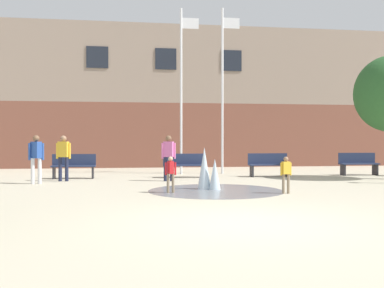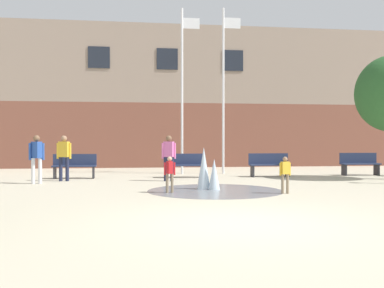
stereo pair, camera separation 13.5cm
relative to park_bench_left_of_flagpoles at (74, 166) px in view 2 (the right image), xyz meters
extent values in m
plane|color=#BCB299|center=(3.95, -9.62, -0.48)|extent=(100.00, 100.00, 0.00)
cube|color=brown|center=(3.95, 9.26, 1.22)|extent=(36.00, 6.00, 3.39)
cube|color=gray|center=(3.95, 9.26, 4.98)|extent=(36.00, 6.00, 4.14)
cube|color=#1E232D|center=(0.45, 6.24, 5.19)|extent=(1.10, 0.06, 1.10)
cube|color=#1E232D|center=(3.95, 6.24, 5.19)|extent=(1.10, 0.06, 1.10)
cube|color=#1E232D|center=(7.45, 6.24, 5.19)|extent=(1.10, 0.06, 1.10)
cylinder|color=gray|center=(4.45, -4.71, -0.48)|extent=(3.83, 3.83, 0.01)
cone|color=silver|center=(4.20, -4.26, 0.13)|extent=(0.40, 0.40, 1.23)
cone|color=silver|center=(4.47, -4.46, -0.03)|extent=(0.34, 0.34, 0.89)
cube|color=#28282D|center=(-0.70, -0.06, -0.26)|extent=(0.06, 0.40, 0.44)
cube|color=#28282D|center=(0.70, -0.06, -0.26)|extent=(0.06, 0.40, 0.44)
cube|color=#232D4C|center=(0.00, -0.06, -0.01)|extent=(1.60, 0.44, 0.05)
cube|color=#232D4C|center=(0.00, 0.14, 0.22)|extent=(1.60, 0.04, 0.42)
cube|color=#28282D|center=(3.43, -0.15, -0.26)|extent=(0.06, 0.40, 0.44)
cube|color=#28282D|center=(4.83, -0.15, -0.26)|extent=(0.06, 0.40, 0.44)
cube|color=#232D4C|center=(4.13, -0.15, -0.01)|extent=(1.60, 0.44, 0.05)
cube|color=#232D4C|center=(4.13, 0.05, 0.22)|extent=(1.60, 0.04, 0.42)
cube|color=#28282D|center=(6.76, -0.21, -0.26)|extent=(0.06, 0.40, 0.44)
cube|color=#28282D|center=(8.16, -0.21, -0.26)|extent=(0.06, 0.40, 0.44)
cube|color=#232D4C|center=(7.46, -0.21, -0.01)|extent=(1.60, 0.44, 0.05)
cube|color=#232D4C|center=(7.46, -0.01, 0.22)|extent=(1.60, 0.04, 0.42)
cube|color=#28282D|center=(10.62, -0.01, -0.26)|extent=(0.06, 0.40, 0.44)
cube|color=#28282D|center=(12.02, -0.01, -0.26)|extent=(0.06, 0.40, 0.44)
cube|color=#232D4C|center=(11.32, -0.01, -0.01)|extent=(1.60, 0.44, 0.05)
cube|color=#232D4C|center=(11.32, 0.19, 0.22)|extent=(1.60, 0.04, 0.42)
cylinder|color=#89755B|center=(3.07, -5.04, -0.22)|extent=(0.07, 0.07, 0.52)
cylinder|color=#89755B|center=(3.21, -5.04, -0.22)|extent=(0.07, 0.07, 0.52)
cube|color=red|center=(3.14, -5.04, 0.21)|extent=(0.17, 0.24, 0.33)
sphere|color=tan|center=(3.14, -5.04, 0.44)|extent=(0.13, 0.13, 0.13)
cylinder|color=red|center=(3.01, -5.04, 0.17)|extent=(0.05, 0.05, 0.34)
cylinder|color=red|center=(3.27, -5.04, 0.17)|extent=(0.05, 0.05, 0.34)
cylinder|color=#1E233D|center=(-0.33, -1.07, -0.06)|extent=(0.12, 0.12, 0.84)
cylinder|color=#1E233D|center=(-0.11, -1.07, -0.06)|extent=(0.12, 0.12, 0.84)
cube|color=gold|center=(-0.22, -1.07, 0.63)|extent=(0.38, 0.29, 0.54)
sphere|color=#997051|center=(-0.22, -1.07, 1.01)|extent=(0.21, 0.21, 0.21)
cylinder|color=gold|center=(-0.43, -1.07, 0.58)|extent=(0.08, 0.08, 0.55)
cylinder|color=gold|center=(-0.01, -1.07, 0.58)|extent=(0.08, 0.08, 0.55)
cylinder|color=#89755B|center=(6.10, -5.64, -0.22)|extent=(0.07, 0.07, 0.52)
cylinder|color=#89755B|center=(6.24, -5.64, -0.22)|extent=(0.07, 0.07, 0.52)
cube|color=gold|center=(6.17, -5.64, 0.21)|extent=(0.23, 0.17, 0.33)
sphere|color=#997051|center=(6.17, -5.64, 0.44)|extent=(0.13, 0.13, 0.13)
cylinder|color=gold|center=(6.04, -5.64, 0.17)|extent=(0.05, 0.05, 0.34)
cylinder|color=gold|center=(6.30, -5.64, 0.17)|extent=(0.05, 0.05, 0.34)
cylinder|color=silver|center=(-1.08, -1.92, -0.06)|extent=(0.12, 0.12, 0.84)
cylinder|color=silver|center=(-0.86, -1.92, -0.06)|extent=(0.12, 0.12, 0.84)
cube|color=#284C9E|center=(-0.97, -1.92, 0.63)|extent=(0.39, 0.37, 0.54)
sphere|color=brown|center=(-0.97, -1.92, 1.01)|extent=(0.21, 0.21, 0.21)
cylinder|color=#284C9E|center=(-1.18, -1.92, 0.58)|extent=(0.08, 0.08, 0.55)
cylinder|color=#284C9E|center=(-0.76, -1.92, 0.58)|extent=(0.08, 0.08, 0.55)
cylinder|color=#1E233D|center=(3.29, -1.53, -0.06)|extent=(0.12, 0.12, 0.84)
cylinder|color=#1E233D|center=(3.51, -1.53, -0.06)|extent=(0.12, 0.12, 0.84)
cube|color=pink|center=(3.40, -1.53, 0.63)|extent=(0.39, 0.33, 0.54)
sphere|color=brown|center=(3.40, -1.53, 1.01)|extent=(0.21, 0.21, 0.21)
cylinder|color=pink|center=(3.19, -1.53, 0.58)|extent=(0.08, 0.08, 0.55)
cylinder|color=pink|center=(3.61, -1.53, 0.58)|extent=(0.08, 0.08, 0.55)
cylinder|color=silver|center=(4.23, 1.74, 3.03)|extent=(0.10, 0.10, 7.01)
cube|color=silver|center=(4.63, 1.74, 5.90)|extent=(0.70, 0.02, 0.45)
cylinder|color=silver|center=(6.01, 1.74, 3.06)|extent=(0.10, 0.10, 7.08)
cube|color=silver|center=(6.41, 1.74, 5.98)|extent=(0.70, 0.02, 0.45)
camera|label=1|loc=(2.00, -17.12, 0.94)|focal=42.00mm
camera|label=2|loc=(2.13, -17.14, 0.94)|focal=42.00mm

